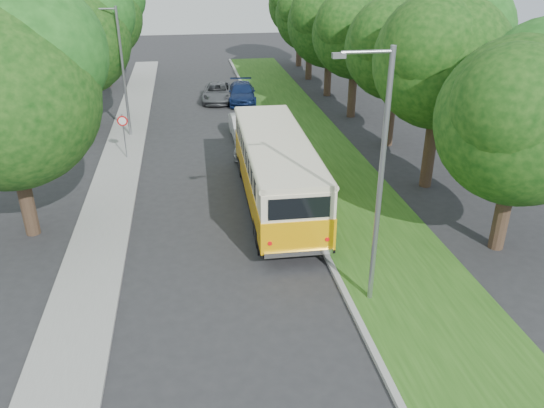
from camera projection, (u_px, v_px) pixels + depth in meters
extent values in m
plane|color=#27272A|center=(230.00, 270.00, 18.72)|extent=(120.00, 120.00, 0.00)
cube|color=gray|center=(300.00, 202.00, 23.67)|extent=(0.20, 70.00, 0.15)
cube|color=#254F15|center=(351.00, 199.00, 24.01)|extent=(4.50, 70.00, 0.13)
cube|color=gray|center=(106.00, 216.00, 22.45)|extent=(2.20, 70.00, 0.12)
cylinder|color=#332319|center=(503.00, 208.00, 19.47)|extent=(0.56, 0.56, 3.35)
sphere|color=#0C360C|center=(521.00, 121.00, 18.06)|extent=(5.85, 5.85, 5.85)
sphere|color=#0C360C|center=(514.00, 107.00, 16.97)|extent=(4.09, 4.09, 4.09)
cylinder|color=#332319|center=(430.00, 144.00, 24.59)|extent=(0.56, 0.56, 4.26)
sphere|color=#0C360C|center=(442.00, 61.00, 22.97)|extent=(5.98, 5.98, 5.98)
sphere|color=#0C360C|center=(462.00, 30.00, 23.14)|extent=(4.49, 4.49, 4.49)
sphere|color=#0C360C|center=(432.00, 46.00, 21.85)|extent=(4.19, 4.19, 4.19)
cylinder|color=#332319|center=(390.00, 112.00, 30.05)|extent=(0.56, 0.56, 3.95)
sphere|color=#0C360C|center=(397.00, 48.00, 28.54)|extent=(5.61, 5.61, 5.61)
sphere|color=#0C360C|center=(412.00, 25.00, 28.70)|extent=(4.21, 4.21, 4.21)
sphere|color=#0C360C|center=(387.00, 37.00, 27.49)|extent=(3.92, 3.92, 3.92)
cylinder|color=#332319|center=(352.00, 88.00, 35.36)|extent=(0.56, 0.56, 3.86)
sphere|color=#0C360C|center=(356.00, 34.00, 33.86)|extent=(5.64, 5.64, 5.64)
sphere|color=#0C360C|center=(369.00, 14.00, 34.02)|extent=(4.23, 4.23, 4.23)
sphere|color=#0C360C|center=(347.00, 24.00, 32.81)|extent=(3.95, 3.95, 3.95)
cylinder|color=#332319|center=(328.00, 72.00, 40.75)|extent=(0.56, 0.56, 3.58)
sphere|color=#0C360C|center=(330.00, 24.00, 39.23)|extent=(6.36, 6.36, 6.36)
sphere|color=#0C360C|center=(343.00, 5.00, 39.41)|extent=(4.77, 4.77, 4.77)
sphere|color=#0C360C|center=(321.00, 14.00, 38.04)|extent=(4.45, 4.45, 4.45)
cylinder|color=#332319|center=(309.00, 58.00, 46.06)|extent=(0.56, 0.56, 3.68)
sphere|color=#0C360C|center=(310.00, 16.00, 44.56)|extent=(5.91, 5.91, 5.91)
sphere|color=#0C360C|center=(321.00, 0.00, 44.73)|extent=(4.43, 4.43, 4.43)
sphere|color=#0C360C|center=(302.00, 7.00, 43.46)|extent=(4.14, 4.14, 4.14)
cylinder|color=#332319|center=(299.00, 45.00, 51.38)|extent=(0.56, 0.56, 4.05)
sphere|color=#0C360C|center=(300.00, 5.00, 49.80)|extent=(5.97, 5.97, 5.97)
cylinder|color=#332319|center=(25.00, 191.00, 20.40)|extent=(0.56, 0.56, 3.68)
sphere|color=#0C360C|center=(4.00, 96.00, 18.81)|extent=(6.80, 6.80, 6.80)
sphere|color=#0C360C|center=(36.00, 53.00, 19.00)|extent=(5.10, 5.10, 5.10)
cylinder|color=#332319|center=(82.00, 100.00, 32.88)|extent=(0.56, 0.56, 3.68)
sphere|color=#0C360C|center=(73.00, 38.00, 31.28)|extent=(6.80, 6.80, 6.80)
sphere|color=#0C360C|center=(92.00, 13.00, 31.47)|extent=(5.10, 5.10, 5.10)
sphere|color=#0C360C|center=(49.00, 26.00, 30.01)|extent=(4.76, 4.76, 4.76)
cylinder|color=#332319|center=(105.00, 64.00, 43.57)|extent=(0.56, 0.56, 3.68)
sphere|color=#0C360C|center=(99.00, 16.00, 41.97)|extent=(6.80, 6.80, 6.80)
sphere|color=#0C360C|center=(82.00, 6.00, 40.70)|extent=(4.76, 4.76, 4.76)
cylinder|color=gray|center=(380.00, 187.00, 15.40)|extent=(0.16, 0.16, 8.00)
cylinder|color=gray|center=(367.00, 52.00, 13.64)|extent=(1.40, 0.10, 0.10)
cube|color=gray|center=(339.00, 55.00, 13.56)|extent=(0.35, 0.16, 0.14)
cylinder|color=gray|center=(124.00, 74.00, 30.69)|extent=(0.16, 0.16, 7.50)
cylinder|color=gray|center=(103.00, 9.00, 29.04)|extent=(1.40, 0.10, 0.10)
cube|color=gray|center=(89.00, 10.00, 28.96)|extent=(0.35, 0.16, 0.14)
cylinder|color=gray|center=(124.00, 137.00, 28.22)|extent=(0.06, 0.06, 2.50)
cone|color=red|center=(122.00, 121.00, 27.80)|extent=(0.56, 0.02, 0.56)
cone|color=white|center=(122.00, 121.00, 27.78)|extent=(0.40, 0.02, 0.40)
imported|color=#A8A9AD|center=(251.00, 141.00, 29.38)|extent=(2.48, 4.35, 1.40)
imported|color=silver|center=(244.00, 128.00, 31.58)|extent=(1.59, 4.30, 1.40)
imported|color=#12224F|center=(242.00, 93.00, 39.36)|extent=(2.31, 4.95, 1.40)
imported|color=#585A5F|center=(218.00, 92.00, 39.69)|extent=(2.72, 4.89, 1.29)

